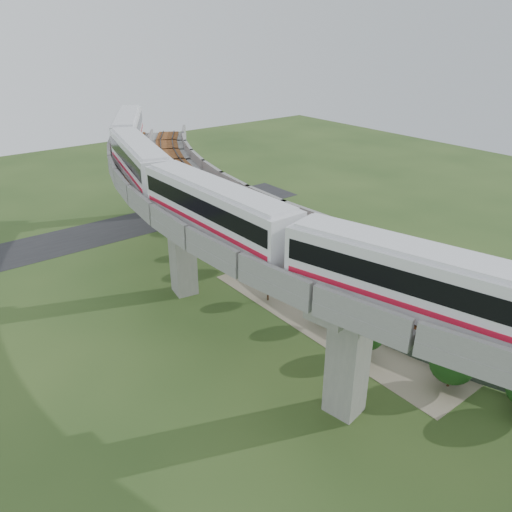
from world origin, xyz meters
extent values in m
plane|color=#29441B|center=(0.00, 0.00, 0.00)|extent=(160.00, 160.00, 0.00)
cube|color=gray|center=(14.00, -2.00, 0.02)|extent=(18.00, 26.00, 0.04)
cube|color=#232326|center=(0.00, 30.00, 0.01)|extent=(60.00, 8.00, 0.03)
cube|color=#99968E|center=(9.12, 31.80, 4.20)|extent=(2.86, 2.93, 8.40)
cube|color=#99968E|center=(9.12, 31.80, 9.00)|extent=(7.21, 5.74, 1.20)
cube|color=#99968E|center=(0.91, 10.42, 4.20)|extent=(2.35, 2.51, 8.40)
cube|color=#99968E|center=(0.91, 10.42, 9.00)|extent=(7.31, 3.58, 1.20)
cube|color=#99968E|center=(0.91, -10.42, 4.20)|extent=(2.35, 2.51, 8.40)
cube|color=#99968E|center=(0.91, -10.42, 9.00)|extent=(7.31, 3.58, 1.20)
cube|color=gray|center=(6.19, 26.54, 10.00)|extent=(16.42, 20.91, 0.80)
cube|color=gray|center=(2.33, 28.44, 10.90)|extent=(8.66, 17.08, 1.00)
cube|color=gray|center=(10.04, 24.64, 10.90)|extent=(8.66, 17.08, 1.00)
cube|color=brown|center=(4.21, 27.51, 10.46)|extent=(10.68, 18.08, 0.12)
cube|color=black|center=(4.21, 27.51, 10.58)|extent=(9.69, 17.59, 0.12)
cube|color=brown|center=(8.16, 25.56, 10.46)|extent=(10.68, 18.08, 0.12)
cube|color=black|center=(8.16, 25.56, 10.58)|extent=(9.69, 17.59, 0.12)
cube|color=gray|center=(0.70, 9.13, 10.00)|extent=(11.77, 20.03, 0.80)
cube|color=gray|center=(-3.55, 9.78, 10.90)|extent=(3.22, 18.71, 1.00)
cube|color=gray|center=(4.95, 8.47, 10.90)|extent=(3.22, 18.71, 1.00)
cube|color=brown|center=(-1.48, 9.46, 10.46)|extent=(5.44, 19.05, 0.12)
cube|color=black|center=(-1.48, 9.46, 10.58)|extent=(4.35, 18.88, 0.12)
cube|color=brown|center=(2.87, 8.79, 10.46)|extent=(5.44, 19.05, 0.12)
cube|color=black|center=(2.87, 8.79, 10.58)|extent=(4.35, 18.88, 0.12)
cube|color=gray|center=(0.70, -9.13, 10.00)|extent=(11.77, 20.03, 0.80)
cube|color=gray|center=(-3.55, -9.78, 10.90)|extent=(3.22, 18.71, 1.00)
cube|color=gray|center=(4.95, -8.47, 10.90)|extent=(3.22, 18.71, 1.00)
cube|color=brown|center=(-1.48, -9.46, 10.46)|extent=(5.44, 19.05, 0.12)
cube|color=black|center=(-1.48, -9.46, 10.58)|extent=(4.35, 18.88, 0.12)
cube|color=brown|center=(2.87, -8.79, 10.46)|extent=(5.44, 19.05, 0.12)
cube|color=black|center=(2.87, -8.79, 10.58)|extent=(4.35, 18.88, 0.12)
cube|color=silver|center=(-0.17, -15.76, 12.24)|extent=(6.41, 15.19, 3.20)
cube|color=silver|center=(-0.17, -15.76, 13.94)|extent=(5.70, 14.33, 0.22)
cube|color=black|center=(-0.17, -15.76, 12.69)|extent=(6.32, 14.63, 1.15)
cube|color=red|center=(-0.17, -15.76, 11.49)|extent=(6.32, 14.63, 0.30)
cube|color=black|center=(-0.17, -15.76, 10.78)|extent=(5.07, 12.82, 0.28)
cube|color=silver|center=(-2.20, -0.33, 12.24)|extent=(2.78, 15.01, 3.20)
cube|color=silver|center=(-2.20, -0.33, 13.94)|extent=(2.24, 14.26, 0.22)
cube|color=black|center=(-2.20, -0.33, 12.69)|extent=(2.84, 14.41, 1.15)
cube|color=red|center=(-2.20, -0.33, 11.49)|extent=(2.84, 14.41, 0.30)
cube|color=black|center=(-2.20, -0.33, 10.78)|extent=(1.97, 12.76, 0.28)
cube|color=silver|center=(-0.34, 15.12, 12.24)|extent=(6.26, 15.21, 3.20)
cube|color=silver|center=(-0.34, 15.12, 13.94)|extent=(5.56, 14.35, 0.22)
cube|color=black|center=(-0.34, 15.12, 12.69)|extent=(6.18, 14.64, 1.15)
cube|color=red|center=(-0.34, 15.12, 11.49)|extent=(6.18, 14.64, 0.30)
cube|color=black|center=(-0.34, 15.12, 10.78)|extent=(4.94, 12.83, 0.28)
cube|color=silver|center=(5.30, 29.62, 12.24)|extent=(9.52, 14.48, 3.20)
cube|color=silver|center=(5.30, 29.62, 13.94)|extent=(8.68, 13.56, 0.22)
cube|color=black|center=(5.30, 29.62, 12.69)|extent=(9.28, 13.98, 1.15)
cube|color=red|center=(5.30, 29.62, 11.49)|extent=(9.28, 13.98, 0.30)
cube|color=black|center=(5.30, 29.62, 10.78)|extent=(7.74, 12.12, 0.28)
cylinder|color=#2D382D|center=(12.25, 19.29, 0.75)|extent=(0.08, 0.08, 1.50)
cube|color=#2D382D|center=(11.38, 16.98, 0.75)|extent=(1.69, 4.77, 1.40)
cylinder|color=#2D382D|center=(10.62, 14.63, 0.75)|extent=(0.08, 0.08, 1.50)
cube|color=#2D382D|center=(9.98, 12.24, 0.75)|extent=(1.23, 4.91, 1.40)
cylinder|color=#2D382D|center=(9.45, 9.83, 0.75)|extent=(0.08, 0.08, 1.50)
cube|color=#2D382D|center=(9.03, 7.39, 0.75)|extent=(0.75, 4.99, 1.40)
cylinder|color=#2D382D|center=(8.74, 4.94, 0.75)|extent=(0.08, 0.08, 1.50)
cube|color=#2D382D|center=(8.56, 2.47, 0.75)|extent=(0.27, 5.04, 1.40)
cylinder|color=#2D382D|center=(8.50, 0.00, 0.75)|extent=(0.08, 0.08, 1.50)
cube|color=#2D382D|center=(8.56, -2.47, 0.75)|extent=(0.27, 5.04, 1.40)
cylinder|color=#2D382D|center=(8.74, -4.94, 0.75)|extent=(0.08, 0.08, 1.50)
cube|color=#2D382D|center=(9.03, -7.39, 0.75)|extent=(0.75, 4.99, 1.40)
cylinder|color=#2D382D|center=(9.45, -9.83, 0.75)|extent=(0.08, 0.08, 1.50)
cube|color=#2D382D|center=(9.98, -12.24, 0.75)|extent=(1.23, 4.91, 1.40)
cylinder|color=#2D382D|center=(10.62, -14.63, 0.75)|extent=(0.08, 0.08, 1.50)
cylinder|color=#382314|center=(12.36, 22.54, 0.64)|extent=(0.18, 0.18, 1.28)
ellipsoid|color=#1C3E13|center=(12.36, 22.54, 2.19)|extent=(3.03, 3.03, 2.58)
cylinder|color=#382314|center=(8.20, 16.00, 0.70)|extent=(0.18, 0.18, 1.39)
ellipsoid|color=#1C3E13|center=(8.20, 16.00, 2.05)|extent=(2.20, 2.20, 1.87)
cylinder|color=#382314|center=(7.80, 11.10, 0.73)|extent=(0.18, 0.18, 1.45)
ellipsoid|color=#1C3E13|center=(7.80, 11.10, 2.30)|extent=(2.81, 2.81, 2.39)
cylinder|color=#382314|center=(6.19, 4.11, 0.74)|extent=(0.18, 0.18, 1.47)
ellipsoid|color=#1C3E13|center=(6.19, 4.11, 2.03)|extent=(1.85, 1.85, 1.57)
cylinder|color=#382314|center=(7.33, -2.21, 0.68)|extent=(0.18, 0.18, 1.37)
ellipsoid|color=#1C3E13|center=(7.33, -2.21, 2.01)|extent=(2.14, 2.14, 1.82)
cylinder|color=#382314|center=(6.70, -7.34, 0.58)|extent=(0.18, 0.18, 1.16)
ellipsoid|color=#1C3E13|center=(6.70, -7.34, 1.93)|extent=(2.58, 2.58, 2.19)
cylinder|color=#382314|center=(8.60, -13.43, 0.49)|extent=(0.18, 0.18, 0.97)
ellipsoid|color=#1C3E13|center=(8.60, -13.43, 1.90)|extent=(3.08, 3.08, 2.62)
imported|color=silver|center=(10.99, -5.18, 0.64)|extent=(3.29, 3.69, 1.21)
imported|color=#B6101A|center=(13.68, -0.79, 0.71)|extent=(4.03, 3.71, 1.34)
imported|color=black|center=(16.06, 5.38, 0.66)|extent=(4.38, 2.02, 1.24)
camera|label=1|loc=(-19.89, -27.41, 23.72)|focal=35.00mm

